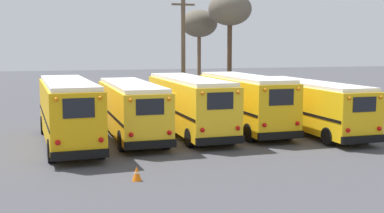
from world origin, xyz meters
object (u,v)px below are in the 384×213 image
Objects in this scene: school_bus_1 at (131,108)px; school_bus_2 at (189,103)px; school_bus_4 at (307,104)px; traffic_cone at (137,173)px; utility_pole at (183,50)px; school_bus_3 at (244,101)px; bare_tree_0 at (230,11)px; bare_tree_1 at (199,25)px; school_bus_0 at (68,110)px.

school_bus_2 is (3.38, 0.35, 0.09)m from school_bus_1.
school_bus_4 reaches higher than traffic_cone.
school_bus_1 is 1.06× the size of utility_pole.
utility_pole is at bearing 111.64° from school_bus_4.
school_bus_3 reaches higher than school_bus_2.
bare_tree_0 is at bearing 59.59° from traffic_cone.
school_bus_1 is at bearing -177.72° from school_bus_3.
school_bus_4 is at bearing -22.26° from school_bus_3.
school_bus_3 is 1.18× the size of bare_tree_1.
bare_tree_1 is (2.79, 4.61, 2.12)m from utility_pole.
bare_tree_1 is at bearing 95.62° from school_bus_4.
school_bus_0 is at bearing -172.60° from school_bus_3.
bare_tree_1 is (1.85, 14.11, 5.09)m from school_bus_3.
school_bus_1 is 10.20m from school_bus_4.
traffic_cone is (-9.96, -22.97, -6.57)m from bare_tree_1.
bare_tree_0 is at bearing -68.86° from bare_tree_1.
school_bus_3 is 12.53m from bare_tree_0.
school_bus_1 is 1.20× the size of bare_tree_1.
school_bus_3 is 3.65m from school_bus_4.
bare_tree_0 reaches higher than bare_tree_1.
school_bus_1 is 17.55m from bare_tree_1.
school_bus_4 is at bearing -6.27° from school_bus_1.
school_bus_1 is at bearing -120.76° from utility_pole.
utility_pole is 17.01× the size of traffic_cone.
utility_pole is at bearing 59.24° from school_bus_1.
utility_pole is 1.13× the size of bare_tree_1.
utility_pole is at bearing 95.65° from school_bus_3.
utility_pole is (2.44, 9.42, 2.99)m from school_bus_2.
bare_tree_1 reaches higher than school_bus_0.
utility_pole reaches higher than school_bus_2.
school_bus_0 is 18.68× the size of traffic_cone.
school_bus_2 is 10.18m from utility_pole.
bare_tree_0 reaches higher than school_bus_4.
bare_tree_0 reaches higher than school_bus_3.
school_bus_4 is 1.19× the size of utility_pole.
bare_tree_1 reaches higher than school_bus_3.
school_bus_2 is 13.75m from bare_tree_0.
school_bus_0 is 6.90m from school_bus_2.
school_bus_2 is 0.95× the size of school_bus_4.
traffic_cone is at bearing -98.92° from school_bus_1.
bare_tree_1 is (-1.40, 3.62, -0.95)m from bare_tree_0.
school_bus_3 is 17.73× the size of traffic_cone.
traffic_cone is at bearing -117.86° from school_bus_2.
school_bus_4 is 12.12m from utility_pole.
school_bus_0 is at bearing -127.85° from bare_tree_1.
utility_pole reaches higher than traffic_cone.
bare_tree_1 is at bearing 59.09° from school_bus_1.
bare_tree_1 is (8.61, 14.38, 5.21)m from school_bus_1.
school_bus_1 is 18.01× the size of traffic_cone.
bare_tree_1 is (5.23, 14.03, 5.11)m from school_bus_2.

